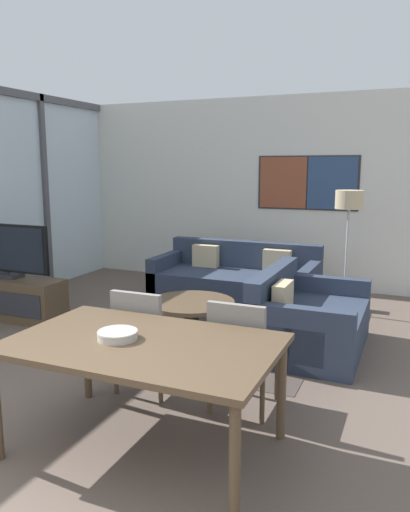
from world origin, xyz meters
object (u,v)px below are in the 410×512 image
object	(u,v)px
tv_console	(8,297)
floor_lamp	(349,210)
dining_chair_centre	(242,347)
dining_chair_left	(145,332)
sofa_main	(237,283)
fruit_bowl	(118,334)
coffee_table	(191,310)
sofa_side	(304,322)
dining_table	(143,351)
television	(5,251)

from	to	relation	value
tv_console	floor_lamp	distance (m)	4.20
dining_chair_centre	dining_chair_left	bearing A→B (deg)	179.98
tv_console	sofa_main	size ratio (longest dim) A/B	0.69
tv_console	fruit_bowl	bearing A→B (deg)	-34.07
sofa_main	coffee_table	size ratio (longest dim) A/B	2.29
sofa_side	dining_chair_left	size ratio (longest dim) A/B	1.69
dining_chair_centre	coffee_table	bearing A→B (deg)	127.03
floor_lamp	tv_console	bearing A→B (deg)	-154.76
sofa_main	dining_chair_centre	size ratio (longest dim) A/B	2.49
dining_table	dining_chair_left	world-z (taller)	dining_chair_left
tv_console	dining_chair_left	xyz separation A→B (m)	(2.51, -1.11, 0.25)
dining_chair_left	floor_lamp	distance (m)	3.17
coffee_table	dining_table	distance (m)	2.21
television	sofa_side	size ratio (longest dim) A/B	0.87
television	coffee_table	bearing A→B (deg)	6.23
dining_chair_left	dining_chair_centre	world-z (taller)	same
sofa_main	tv_console	bearing A→B (deg)	-143.54
dining_table	coffee_table	bearing A→B (deg)	106.65
coffee_table	fruit_bowl	distance (m)	2.21
sofa_side	floor_lamp	bearing A→B (deg)	-8.69
television	dining_chair_centre	size ratio (longest dim) A/B	1.47
tv_console	fruit_bowl	world-z (taller)	fruit_bowl
tv_console	coffee_table	distance (m)	2.31
floor_lamp	sofa_main	bearing A→B (deg)	-178.33
coffee_table	dining_chair_centre	xyz separation A→B (m)	(1.03, -1.36, 0.21)
sofa_main	coffee_table	bearing A→B (deg)	-90.00
dining_table	floor_lamp	distance (m)	3.70
sofa_main	floor_lamp	distance (m)	1.71
sofa_side	fruit_bowl	bearing A→B (deg)	162.09
dining_table	sofa_main	bearing A→B (deg)	100.02
sofa_main	coffee_table	world-z (taller)	sofa_main
sofa_main	sofa_side	bearing A→B (deg)	-48.54
dining_chair_left	dining_chair_centre	xyz separation A→B (m)	(0.81, -0.00, 0.00)
tv_console	television	distance (m)	0.57
fruit_bowl	sofa_side	bearing A→B (deg)	72.09
fruit_bowl	floor_lamp	size ratio (longest dim) A/B	0.17
sofa_side	dining_chair_left	world-z (taller)	dining_chair_left
coffee_table	tv_console	bearing A→B (deg)	-173.75
television	sofa_main	bearing A→B (deg)	36.45
coffee_table	fruit_bowl	size ratio (longest dim) A/B	3.61
sofa_main	dining_chair_left	bearing A→B (deg)	-85.50
coffee_table	dining_table	xyz separation A→B (m)	(0.62, -2.08, 0.37)
sofa_side	dining_table	size ratio (longest dim) A/B	0.86
tv_console	dining_chair_centre	distance (m)	3.51
sofa_side	dining_table	bearing A→B (deg)	165.82
fruit_bowl	dining_chair_left	bearing A→B (deg)	107.64
tv_console	fruit_bowl	xyz separation A→B (m)	(2.75, -1.86, 0.51)
coffee_table	fruit_bowl	world-z (taller)	fruit_bowl
coffee_table	floor_lamp	size ratio (longest dim) A/B	0.61
television	sofa_side	world-z (taller)	television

